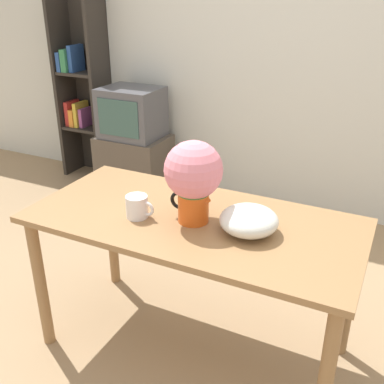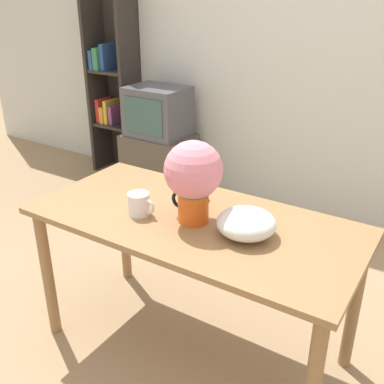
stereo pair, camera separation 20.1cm
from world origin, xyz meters
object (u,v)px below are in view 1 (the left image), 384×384
at_px(flower_vase, 193,177).
at_px(tv_set, 132,113).
at_px(coffee_mug, 138,207).
at_px(white_bowl, 249,220).

distance_m(flower_vase, tv_set, 2.13).
height_order(flower_vase, coffee_mug, flower_vase).
distance_m(coffee_mug, white_bowl, 0.52).
height_order(coffee_mug, white_bowl, white_bowl).
distance_m(white_bowl, tv_set, 2.30).
bearing_deg(white_bowl, flower_vase, -178.14).
bearing_deg(white_bowl, tv_set, 136.04).
relative_size(white_bowl, tv_set, 0.51).
height_order(white_bowl, tv_set, tv_set).
xyz_separation_m(flower_vase, white_bowl, (0.26, 0.01, -0.16)).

